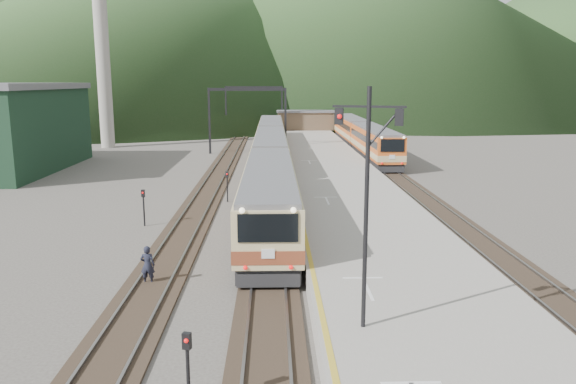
{
  "coord_description": "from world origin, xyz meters",
  "views": [
    {
      "loc": [
        0.21,
        -14.12,
        8.74
      ],
      "look_at": [
        1.15,
        20.03,
        2.0
      ],
      "focal_mm": 35.0,
      "sensor_mm": 36.0,
      "label": 1
    }
  ],
  "objects_px": {
    "signal_mast": "(367,186)",
    "worker": "(148,265)",
    "main_train": "(270,152)",
    "second_train": "(361,136)"
  },
  "relations": [
    {
      "from": "signal_mast",
      "to": "worker",
      "type": "height_order",
      "value": "signal_mast"
    },
    {
      "from": "signal_mast",
      "to": "worker",
      "type": "relative_size",
      "value": 4.36
    },
    {
      "from": "main_train",
      "to": "worker",
      "type": "bearing_deg",
      "value": -99.95
    },
    {
      "from": "main_train",
      "to": "second_train",
      "type": "height_order",
      "value": "main_train"
    },
    {
      "from": "second_train",
      "to": "worker",
      "type": "bearing_deg",
      "value": -109.48
    },
    {
      "from": "main_train",
      "to": "worker",
      "type": "distance_m",
      "value": 30.56
    },
    {
      "from": "second_train",
      "to": "worker",
      "type": "height_order",
      "value": "second_train"
    },
    {
      "from": "worker",
      "to": "second_train",
      "type": "bearing_deg",
      "value": -105.62
    },
    {
      "from": "signal_mast",
      "to": "main_train",
      "type": "bearing_deg",
      "value": 94.8
    },
    {
      "from": "signal_mast",
      "to": "worker",
      "type": "xyz_separation_m",
      "value": [
        -8.37,
        6.74,
        -4.74
      ]
    }
  ]
}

